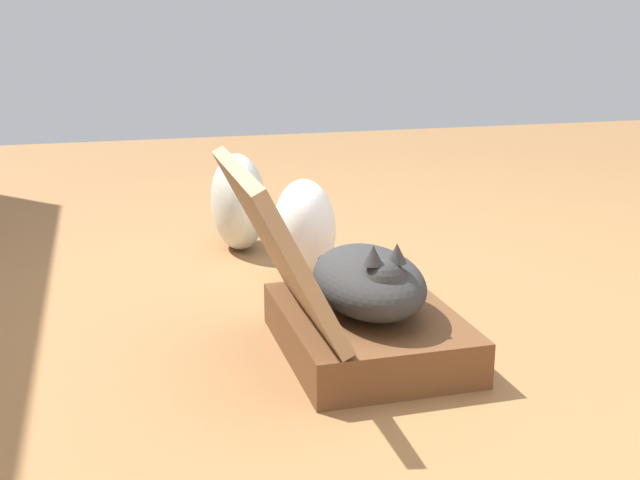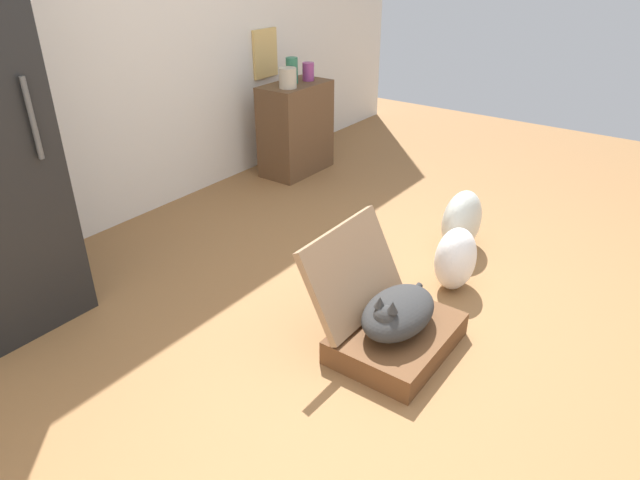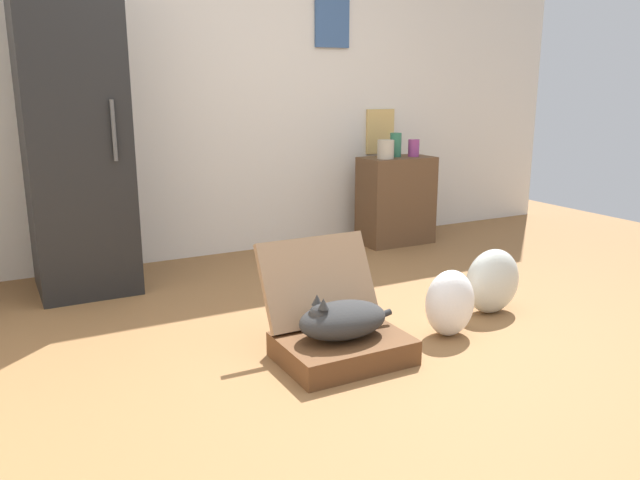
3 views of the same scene
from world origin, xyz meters
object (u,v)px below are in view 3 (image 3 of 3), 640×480
at_px(cat, 342,319).
at_px(plastic_bag_clear, 492,281).
at_px(plastic_bag_white, 450,303).
at_px(vase_short, 414,148).
at_px(vase_round, 396,145).
at_px(vase_tall, 386,149).
at_px(suitcase_base, 343,348).
at_px(side_table, 396,201).
at_px(refrigerator, 75,143).

relative_size(cat, plastic_bag_clear, 1.39).
height_order(plastic_bag_white, vase_short, vase_short).
xyz_separation_m(plastic_bag_white, vase_round, (0.89, 1.81, 0.63)).
bearing_deg(vase_tall, suitcase_base, -128.69).
height_order(suitcase_base, side_table, side_table).
relative_size(cat, side_table, 0.73).
height_order(vase_short, vase_round, vase_round).
bearing_deg(vase_tall, plastic_bag_clear, -101.25).
relative_size(plastic_bag_white, side_table, 0.49).
xyz_separation_m(cat, vase_round, (1.55, 1.82, 0.60)).
relative_size(side_table, vase_round, 3.72).
relative_size(suitcase_base, plastic_bag_clear, 1.59).
distance_m(refrigerator, vase_short, 2.59).
bearing_deg(refrigerator, plastic_bag_clear, -38.61).
bearing_deg(cat, vase_round, 49.56).
bearing_deg(vase_short, vase_round, 163.08).
xyz_separation_m(vase_tall, vase_short, (0.29, 0.03, -0.00)).
bearing_deg(plastic_bag_white, suitcase_base, -179.20).
xyz_separation_m(vase_tall, vase_round, (0.15, 0.08, 0.02)).
bearing_deg(cat, suitcase_base, -2.99).
height_order(refrigerator, vase_short, refrigerator).
relative_size(plastic_bag_clear, vase_round, 1.96).
height_order(refrigerator, vase_tall, refrigerator).
xyz_separation_m(suitcase_base, vase_short, (1.69, 1.77, 0.72)).
xyz_separation_m(refrigerator, vase_short, (2.58, 0.03, -0.15)).
relative_size(plastic_bag_white, vase_short, 2.56).
bearing_deg(refrigerator, vase_round, 1.80).
bearing_deg(vase_round, plastic_bag_white, -116.32).
distance_m(suitcase_base, vase_round, 2.49).
bearing_deg(plastic_bag_clear, plastic_bag_white, -160.58).
xyz_separation_m(plastic_bag_white, vase_tall, (0.75, 1.73, 0.61)).
bearing_deg(refrigerator, suitcase_base, -62.75).
bearing_deg(suitcase_base, vase_round, 49.70).
bearing_deg(vase_tall, vase_round, 27.45).
bearing_deg(vase_short, plastic_bag_clear, -110.67).
bearing_deg(vase_short, refrigerator, -179.29).
xyz_separation_m(plastic_bag_clear, side_table, (0.46, 1.63, 0.17)).
xyz_separation_m(cat, refrigerator, (-0.89, 1.74, 0.72)).
distance_m(cat, vase_tall, 2.31).
distance_m(refrigerator, vase_tall, 2.29).
distance_m(suitcase_base, side_table, 2.38).
bearing_deg(plastic_bag_clear, refrigerator, 141.39).
height_order(cat, plastic_bag_clear, plastic_bag_clear).
bearing_deg(vase_round, refrigerator, -178.20).
distance_m(plastic_bag_white, vase_tall, 1.98).
distance_m(suitcase_base, plastic_bag_white, 0.66).
xyz_separation_m(plastic_bag_white, side_table, (0.89, 1.78, 0.18)).
height_order(plastic_bag_clear, vase_short, vase_short).
xyz_separation_m(cat, vase_short, (1.69, 1.77, 0.57)).
bearing_deg(plastic_bag_white, cat, -179.24).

